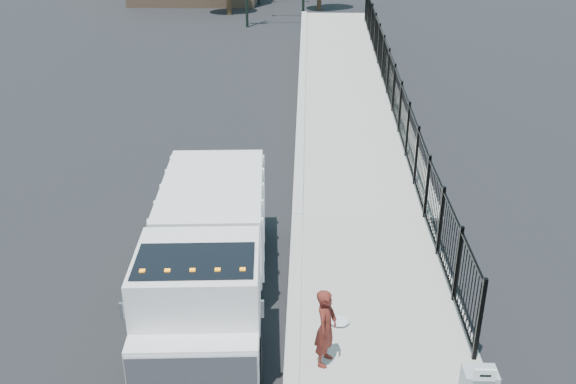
{
  "coord_description": "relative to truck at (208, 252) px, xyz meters",
  "views": [
    {
      "loc": [
        0.22,
        -12.03,
        8.43
      ],
      "look_at": [
        -0.2,
        2.0,
        1.78
      ],
      "focal_mm": 40.0,
      "sensor_mm": 36.0,
      "label": 1
    }
  ],
  "objects": [
    {
      "name": "curb",
      "position": [
        1.85,
        -1.74,
        -1.33
      ],
      "size": [
        0.3,
        12.0,
        0.16
      ],
      "primitive_type": "cube",
      "color": "#ADAAA3",
      "rests_on": "ground"
    },
    {
      "name": "sidewalk",
      "position": [
        3.78,
        -1.74,
        -1.35
      ],
      "size": [
        3.55,
        12.0,
        0.12
      ],
      "primitive_type": "cube",
      "color": "#9E998E",
      "rests_on": "ground"
    },
    {
      "name": "debris",
      "position": [
        2.83,
        -0.67,
        -1.23
      ],
      "size": [
        0.42,
        0.42,
        0.11
      ],
      "primitive_type": "ellipsoid",
      "color": "silver",
      "rests_on": "sidewalk"
    },
    {
      "name": "arrow_sign",
      "position": [
        4.95,
        -3.77,
        0.07
      ],
      "size": [
        0.35,
        0.04,
        0.22
      ],
      "primitive_type": "cube",
      "color": "white",
      "rests_on": "utility_cabinet"
    },
    {
      "name": "worker",
      "position": [
        2.49,
        -1.92,
        -0.47
      ],
      "size": [
        0.58,
        0.69,
        1.62
      ],
      "primitive_type": "imported",
      "rotation": [
        0.0,
        0.0,
        1.2
      ],
      "color": "#5A1D16",
      "rests_on": "sidewalk"
    },
    {
      "name": "iron_fence",
      "position": [
        5.4,
        12.26,
        -0.51
      ],
      "size": [
        0.1,
        28.0,
        1.8
      ],
      "primitive_type": "cube",
      "color": "black",
      "rests_on": "ground"
    },
    {
      "name": "truck",
      "position": [
        0.0,
        0.0,
        0.0
      ],
      "size": [
        2.77,
        7.41,
        2.5
      ],
      "rotation": [
        0.0,
        0.0,
        0.06
      ],
      "color": "black",
      "rests_on": "ground"
    },
    {
      "name": "ramp",
      "position": [
        3.98,
        16.26,
        -1.41
      ],
      "size": [
        3.95,
        24.06,
        3.19
      ],
      "primitive_type": "cube",
      "rotation": [
        0.06,
        0.0,
        0.0
      ],
      "color": "#9E998E",
      "rests_on": "ground"
    },
    {
      "name": "ground",
      "position": [
        1.85,
        0.26,
        -1.41
      ],
      "size": [
        120.0,
        120.0,
        0.0
      ],
      "primitive_type": "plane",
      "color": "black",
      "rests_on": "ground"
    }
  ]
}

